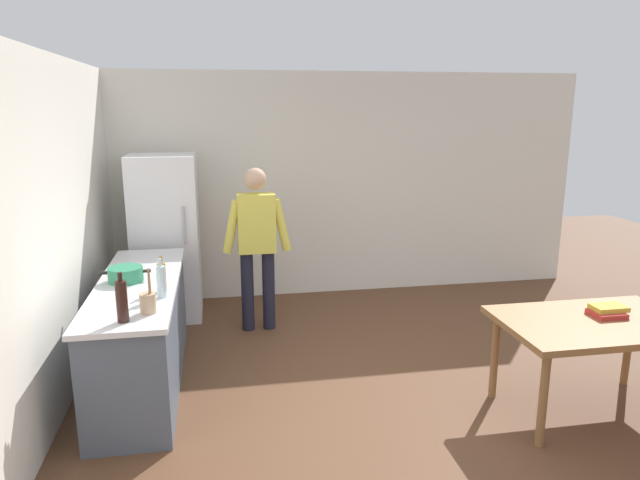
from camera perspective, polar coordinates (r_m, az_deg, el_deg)
name	(u,v)px	position (r m, az deg, el deg)	size (l,w,h in m)	color
ground_plane	(399,408)	(4.69, 7.90, -16.29)	(14.00, 14.00, 0.00)	brown
wall_back	(327,185)	(7.06, 0.68, 5.48)	(6.40, 0.12, 2.70)	silver
wall_left	(30,249)	(4.36, -26.93, -0.81)	(0.12, 5.60, 2.70)	silver
kitchen_counter	(141,333)	(5.06, -17.36, -8.83)	(0.64, 2.20, 0.90)	#4C5666
refrigerator	(166,238)	(6.44, -15.11, 0.21)	(0.70, 0.67, 1.80)	white
person	(257,239)	(5.87, -6.31, 0.13)	(0.70, 0.22, 1.70)	#1E1E2D
dining_table	(595,330)	(4.77, 25.69, -8.07)	(1.40, 0.90, 0.75)	olive
cooking_pot	(126,274)	(4.94, -18.80, -3.25)	(0.40, 0.28, 0.12)	#2D845B
utensil_jar	(148,302)	(4.15, -16.77, -5.94)	(0.11, 0.11, 0.32)	tan
bottle_water_clear	(161,281)	(4.43, -15.54, -3.97)	(0.07, 0.07, 0.30)	silver
bottle_oil_amber	(162,277)	(4.58, -15.48, -3.56)	(0.06, 0.06, 0.28)	#996619
bottle_wine_dark	(122,301)	(4.01, -19.14, -5.76)	(0.08, 0.08, 0.34)	black
book_stack	(608,311)	(4.87, 26.73, -6.35)	(0.28, 0.20, 0.08)	#B22D28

